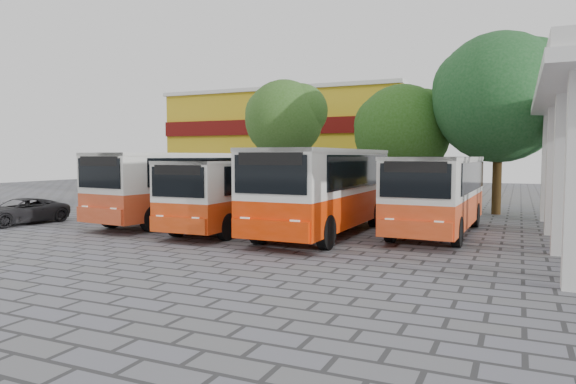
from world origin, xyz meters
The scene contains 10 objects.
ground centered at (0.00, 0.00, 0.00)m, with size 90.00×90.00×0.00m, color slate.
shophouse_block centered at (-11.00, 25.99, 4.16)m, with size 20.40×10.40×8.30m.
bus_far_left centered at (-6.91, 3.43, 1.76)m, with size 3.51×8.70×3.05m.
bus_centre_left centered at (-3.52, 2.50, 1.59)m, with size 2.44×7.66×2.75m.
bus_centre_right centered at (0.12, 2.70, 1.83)m, with size 2.77×8.80×3.17m.
bus_far_right centered at (3.96, 4.59, 1.67)m, with size 2.68×8.08×2.89m.
tree_left centered at (-6.90, 14.67, 5.41)m, with size 5.20×4.96×7.73m.
tree_middle centered at (0.82, 13.48, 4.40)m, with size 5.51×5.25×6.86m.
tree_right centered at (5.79, 12.58, 6.01)m, with size 6.73×6.41×9.00m.
parked_car centered at (-12.80, 0.15, 0.55)m, with size 1.82×3.95×1.10m, color black.
Camera 1 is at (6.72, -15.07, 2.91)m, focal length 32.00 mm.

